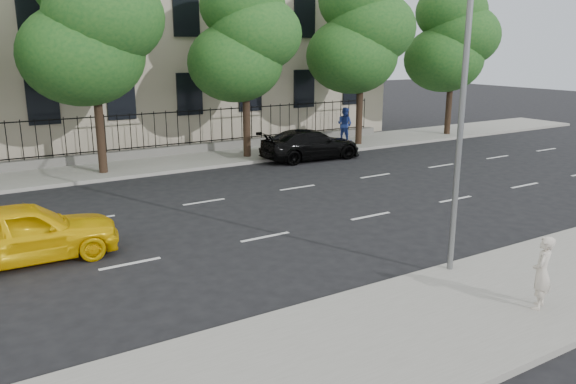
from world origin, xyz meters
name	(u,v)px	position (x,y,z in m)	size (l,w,h in m)	color
ground	(313,264)	(0.00, 0.00, 0.00)	(120.00, 120.00, 0.00)	black
near_sidewalk	(426,325)	(0.00, -4.00, 0.07)	(60.00, 4.00, 0.15)	gray
far_sidewalk	(143,166)	(0.00, 14.00, 0.07)	(60.00, 4.00, 0.15)	gray
lane_markings	(232,218)	(0.00, 4.75, 0.01)	(49.60, 4.62, 0.01)	silver
iron_fence	(132,148)	(0.00, 15.70, 0.65)	(30.00, 0.50, 2.20)	slate
street_light	(448,59)	(2.50, -1.77, 5.15)	(0.25, 3.32, 8.05)	slate
tree_c	(91,22)	(-1.96, 13.36, 6.41)	(5.89, 5.50, 9.80)	#382619
tree_d	(244,37)	(5.04, 13.36, 5.84)	(5.34, 4.94, 8.84)	#382619
tree_e	(361,31)	(12.04, 13.36, 6.20)	(5.71, 5.31, 9.46)	#382619
tree_f	(452,38)	(19.04, 13.36, 5.88)	(5.52, 5.12, 9.01)	#382619
yellow_taxi	(24,232)	(-6.24, 4.08, 0.80)	(1.88, 4.67, 1.59)	yellow
black_sedan	(311,144)	(7.64, 11.50, 0.75)	(2.09, 5.15, 1.49)	black
woman_near	(542,273)	(2.47, -4.76, 0.93)	(0.57, 0.37, 1.57)	beige
pedestrian_far	(345,124)	(11.89, 14.35, 1.11)	(0.94, 0.73, 1.92)	#253C93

